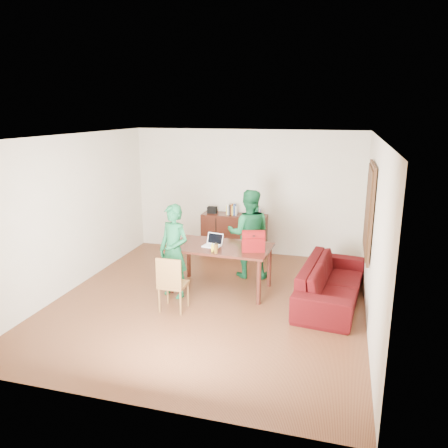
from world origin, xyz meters
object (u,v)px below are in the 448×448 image
(bottle, at_px, (216,248))
(table, at_px, (221,252))
(laptop, at_px, (212,244))
(chair, at_px, (173,294))
(person_near, at_px, (174,251))
(sofa, at_px, (331,282))
(red_bag, at_px, (253,243))
(person_far, at_px, (249,234))

(bottle, bearing_deg, table, 94.34)
(laptop, bearing_deg, bottle, -51.63)
(bottle, bearing_deg, chair, -132.72)
(laptop, bearing_deg, person_near, -134.41)
(table, height_order, bottle, bottle)
(laptop, height_order, sofa, laptop)
(table, distance_m, laptop, 0.22)
(laptop, xyz_separation_m, sofa, (2.04, 0.10, -0.52))
(red_bag, height_order, sofa, red_bag)
(table, height_order, chair, chair)
(chair, xyz_separation_m, bottle, (0.54, 0.58, 0.63))
(laptop, bearing_deg, red_bag, 7.46)
(chair, xyz_separation_m, person_near, (-0.18, 0.53, 0.53))
(bottle, height_order, sofa, bottle)
(bottle, distance_m, red_bag, 0.64)
(sofa, bearing_deg, chair, 119.37)
(table, relative_size, sofa, 0.78)
(table, bearing_deg, person_near, -143.76)
(person_far, bearing_deg, sofa, 144.97)
(red_bag, bearing_deg, table, 153.77)
(person_near, bearing_deg, table, 53.81)
(person_far, height_order, laptop, person_far)
(table, relative_size, laptop, 5.35)
(person_near, bearing_deg, person_far, 70.62)
(bottle, height_order, red_bag, red_bag)
(chair, height_order, laptop, laptop)
(table, xyz_separation_m, person_near, (-0.69, -0.46, 0.09))
(table, distance_m, chair, 1.19)
(table, relative_size, red_bag, 4.66)
(table, relative_size, chair, 1.94)
(person_near, height_order, person_far, person_far)
(person_far, xyz_separation_m, laptop, (-0.47, -0.85, 0.01))
(bottle, bearing_deg, laptop, 118.00)
(chair, height_order, sofa, chair)
(red_bag, bearing_deg, bottle, -167.83)
(sofa, bearing_deg, person_near, 107.16)
(red_bag, relative_size, sofa, 0.17)
(laptop, distance_m, red_bag, 0.75)
(red_bag, bearing_deg, sofa, -9.11)
(person_near, distance_m, bottle, 0.73)
(person_near, xyz_separation_m, sofa, (2.58, 0.49, -0.47))
(laptop, height_order, red_bag, red_bag)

